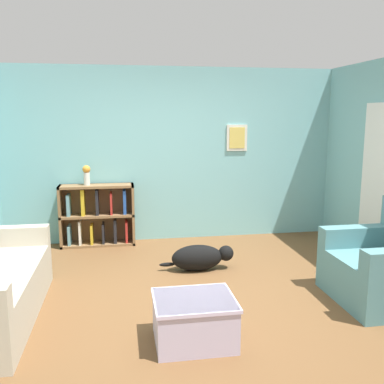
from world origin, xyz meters
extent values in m
plane|color=brown|center=(0.00, 0.00, 0.00)|extent=(14.00, 14.00, 0.00)
cube|color=#7AB7BC|center=(0.00, 2.25, 1.30)|extent=(5.60, 0.10, 2.60)
cube|color=silver|center=(1.00, 2.19, 1.55)|extent=(0.32, 0.02, 0.40)
cube|color=#DBBC56|center=(1.00, 2.18, 1.55)|extent=(0.24, 0.01, 0.32)
cube|color=white|center=(2.49, 0.70, 1.02)|extent=(0.02, 0.84, 2.05)
cube|color=#B7AD99|center=(-2.00, 0.67, 0.56)|extent=(0.81, 0.16, 0.21)
cube|color=olive|center=(-1.65, 2.03, 0.45)|extent=(0.04, 0.30, 0.90)
cube|color=olive|center=(-0.61, 2.03, 0.45)|extent=(0.04, 0.30, 0.90)
cube|color=olive|center=(-1.13, 2.17, 0.45)|extent=(1.07, 0.02, 0.90)
cube|color=olive|center=(-1.13, 2.03, 0.02)|extent=(1.07, 0.30, 0.04)
cube|color=olive|center=(-1.13, 2.03, 0.45)|extent=(1.07, 0.30, 0.04)
cube|color=olive|center=(-1.13, 2.03, 0.88)|extent=(1.07, 0.30, 0.04)
cube|color=#60939E|center=(-1.54, 2.02, 0.17)|extent=(0.04, 0.22, 0.30)
cube|color=#60939E|center=(-1.53, 2.02, 0.62)|extent=(0.05, 0.22, 0.31)
cube|color=silver|center=(-1.39, 2.02, 0.20)|extent=(0.03, 0.22, 0.36)
cube|color=gold|center=(-1.33, 2.02, 0.66)|extent=(0.05, 0.22, 0.38)
cube|color=gold|center=(-1.22, 2.02, 0.17)|extent=(0.03, 0.22, 0.30)
cube|color=black|center=(-1.12, 2.02, 0.65)|extent=(0.04, 0.22, 0.37)
cube|color=black|center=(-1.05, 2.02, 0.17)|extent=(0.03, 0.22, 0.31)
cube|color=#B22823|center=(-0.93, 2.02, 0.62)|extent=(0.03, 0.22, 0.31)
cube|color=black|center=(-0.88, 2.02, 0.20)|extent=(0.04, 0.22, 0.37)
cube|color=#234C9E|center=(-0.73, 2.02, 0.64)|extent=(0.04, 0.22, 0.35)
cube|color=#B22823|center=(-0.72, 2.02, 0.18)|extent=(0.03, 0.22, 0.33)
cube|color=slate|center=(1.83, -0.42, 0.23)|extent=(0.93, 1.01, 0.46)
cube|color=slate|center=(1.83, -0.01, 0.57)|extent=(0.93, 0.18, 0.22)
cube|color=#BCB2D1|center=(-0.20, -0.92, 0.19)|extent=(0.65, 0.55, 0.39)
cube|color=silver|center=(-0.20, -0.92, 0.37)|extent=(0.68, 0.57, 0.03)
ellipsoid|color=black|center=(0.12, 0.75, 0.16)|extent=(0.63, 0.29, 0.32)
sphere|color=black|center=(0.49, 0.75, 0.20)|extent=(0.19, 0.19, 0.19)
ellipsoid|color=black|center=(-0.24, 0.79, 0.08)|extent=(0.20, 0.05, 0.05)
cylinder|color=silver|center=(-1.26, 2.03, 0.99)|extent=(0.09, 0.09, 0.18)
sphere|color=orange|center=(-1.26, 2.03, 1.13)|extent=(0.11, 0.11, 0.11)
camera|label=1|loc=(-0.77, -4.21, 1.89)|focal=40.00mm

